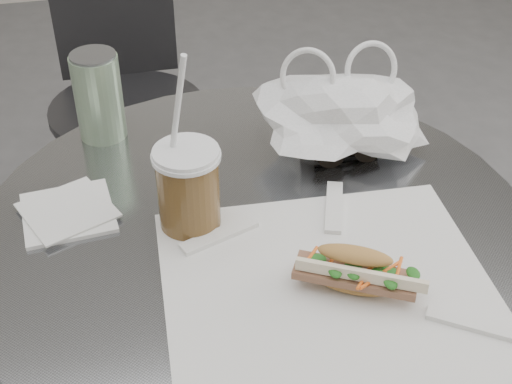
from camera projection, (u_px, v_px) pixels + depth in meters
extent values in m
cylinder|color=slate|center=(255.00, 227.00, 0.97)|extent=(0.76, 0.76, 0.02)
cylinder|color=#2B2B2E|center=(144.00, 245.00, 2.03)|extent=(0.34, 0.34, 0.02)
cylinder|color=#2B2B2E|center=(136.00, 183.00, 1.90)|extent=(0.06, 0.06, 0.46)
cylinder|color=#2B2B2E|center=(127.00, 109.00, 1.76)|extent=(0.39, 0.39, 0.02)
cube|color=#2B2B2E|center=(115.00, 26.00, 1.82)|extent=(0.30, 0.03, 0.26)
cube|color=white|center=(331.00, 294.00, 0.85)|extent=(0.42, 0.40, 0.00)
ellipsoid|color=#B28143|center=(354.00, 284.00, 0.85)|extent=(0.19, 0.14, 0.02)
cube|color=brown|center=(355.00, 275.00, 0.84)|extent=(0.15, 0.11, 0.01)
ellipsoid|color=#B28143|center=(355.00, 259.00, 0.83)|extent=(0.19, 0.14, 0.03)
cylinder|color=brown|center=(189.00, 192.00, 0.93)|extent=(0.08, 0.08, 0.11)
cylinder|color=white|center=(186.00, 154.00, 0.89)|extent=(0.09, 0.09, 0.01)
cylinder|color=white|center=(175.00, 124.00, 0.87)|extent=(0.04, 0.05, 0.20)
cylinder|color=black|center=(331.00, 153.00, 1.06)|extent=(0.05, 0.02, 0.05)
cylinder|color=black|center=(368.00, 148.00, 1.07)|extent=(0.05, 0.02, 0.05)
cube|color=black|center=(349.00, 154.00, 1.07)|extent=(0.02, 0.01, 0.00)
cube|color=white|center=(68.00, 213.00, 0.98)|extent=(0.13, 0.13, 0.01)
cube|color=white|center=(67.00, 210.00, 0.97)|extent=(0.15, 0.15, 0.00)
cylinder|color=#629D5B|center=(99.00, 97.00, 1.10)|extent=(0.07, 0.07, 0.14)
cylinder|color=slate|center=(92.00, 55.00, 1.06)|extent=(0.07, 0.07, 0.00)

